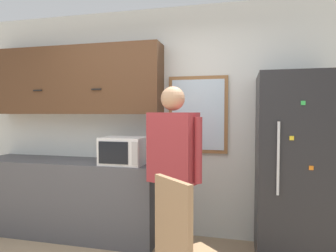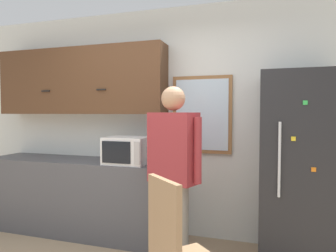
# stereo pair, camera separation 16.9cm
# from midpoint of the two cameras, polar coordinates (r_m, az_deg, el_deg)

# --- Properties ---
(back_wall) EXTENTS (6.00, 0.06, 2.70)m
(back_wall) POSITION_cam_midpoint_polar(r_m,az_deg,el_deg) (3.62, -2.32, 0.79)
(back_wall) COLOR silver
(back_wall) RESTS_ON ground_plane
(counter) EXTENTS (2.22, 0.60, 0.89)m
(counter) POSITION_cam_midpoint_polar(r_m,az_deg,el_deg) (3.92, -19.59, -12.63)
(counter) COLOR #4C4C51
(counter) RESTS_ON ground_plane
(upper_cabinets) EXTENTS (2.22, 0.33, 0.81)m
(upper_cabinets) POSITION_cam_midpoint_polar(r_m,az_deg,el_deg) (3.92, -18.74, 8.14)
(upper_cabinets) COLOR #51331E
(microwave) EXTENTS (0.47, 0.38, 0.30)m
(microwave) POSITION_cam_midpoint_polar(r_m,az_deg,el_deg) (3.36, -9.86, -4.66)
(microwave) COLOR white
(microwave) RESTS_ON counter
(person) EXTENTS (0.58, 0.37, 1.71)m
(person) POSITION_cam_midpoint_polar(r_m,az_deg,el_deg) (2.83, -0.80, -5.87)
(person) COLOR gray
(person) RESTS_ON ground_plane
(refrigerator) EXTENTS (0.73, 0.74, 1.84)m
(refrigerator) POSITION_cam_midpoint_polar(r_m,az_deg,el_deg) (3.16, 21.66, -7.54)
(refrigerator) COLOR #232326
(refrigerator) RESTS_ON ground_plane
(chair) EXTENTS (0.58, 0.58, 1.05)m
(chair) POSITION_cam_midpoint_polar(r_m,az_deg,el_deg) (2.11, 0.80, -22.65)
(chair) COLOR #997551
(chair) RESTS_ON ground_plane
(window) EXTENTS (0.69, 0.05, 0.89)m
(window) POSITION_cam_midpoint_polar(r_m,az_deg,el_deg) (3.48, 4.34, 2.17)
(window) COLOR olive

